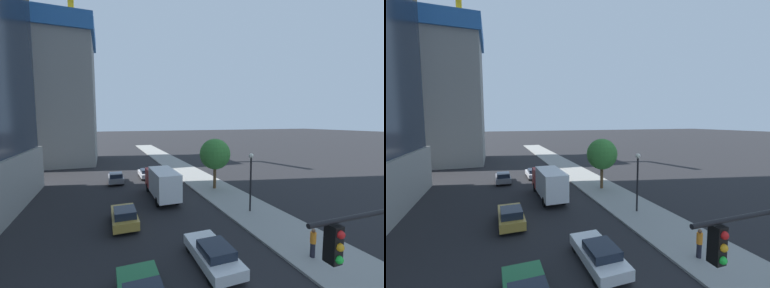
{
  "view_description": "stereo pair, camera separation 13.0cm",
  "coord_description": "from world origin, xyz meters",
  "views": [
    {
      "loc": [
        -3.73,
        -0.94,
        8.26
      ],
      "look_at": [
        1.37,
        12.84,
        6.84
      ],
      "focal_mm": 22.41,
      "sensor_mm": 36.0,
      "label": 1
    },
    {
      "loc": [
        -3.61,
        -0.99,
        8.26
      ],
      "look_at": [
        1.37,
        12.84,
        6.84
      ],
      "focal_mm": 22.41,
      "sensor_mm": 36.0,
      "label": 2
    }
  ],
  "objects": [
    {
      "name": "sidewalk",
      "position": [
        8.69,
        20.0,
        0.07
      ],
      "size": [
        5.1,
        120.0,
        0.15
      ],
      "primitive_type": "cube",
      "color": "gray",
      "rests_on": "ground"
    },
    {
      "name": "construction_building",
      "position": [
        -13.05,
        51.83,
        14.7
      ],
      "size": [
        16.66,
        21.91,
        35.71
      ],
      "color": "gray",
      "rests_on": "ground"
    },
    {
      "name": "street_lamp",
      "position": [
        8.49,
        16.94,
        3.63
      ],
      "size": [
        0.44,
        0.44,
        5.25
      ],
      "color": "black",
      "rests_on": "sidewalk"
    },
    {
      "name": "street_tree",
      "position": [
        8.69,
        24.74,
        4.3
      ],
      "size": [
        3.68,
        3.68,
        6.01
      ],
      "color": "brown",
      "rests_on": "sidewalk"
    },
    {
      "name": "car_white",
      "position": [
        1.93,
        10.88,
        0.69
      ],
      "size": [
        1.91,
        4.76,
        1.38
      ],
      "color": "silver",
      "rests_on": "ground"
    },
    {
      "name": "car_gold",
      "position": [
        -2.41,
        18.08,
        0.75
      ],
      "size": [
        1.89,
        4.4,
        1.54
      ],
      "color": "#AD8938",
      "rests_on": "ground"
    },
    {
      "name": "car_gray",
      "position": [
        -2.41,
        31.82,
        0.75
      ],
      "size": [
        1.87,
        4.0,
        1.48
      ],
      "color": "slate",
      "rests_on": "ground"
    },
    {
      "name": "car_silver",
      "position": [
        1.93,
        33.5,
        0.69
      ],
      "size": [
        1.93,
        4.19,
        1.34
      ],
      "color": "#B7B7BC",
      "rests_on": "ground"
    },
    {
      "name": "box_truck",
      "position": [
        1.93,
        23.61,
        1.79
      ],
      "size": [
        2.26,
        7.88,
        3.21
      ],
      "color": "#B21E1E",
      "rests_on": "ground"
    },
    {
      "name": "pedestrian_orange_shirt",
      "position": [
        7.77,
        9.34,
        1.05
      ],
      "size": [
        0.34,
        0.34,
        1.75
      ],
      "color": "black",
      "rests_on": "sidewalk"
    }
  ]
}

